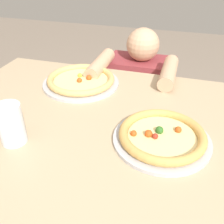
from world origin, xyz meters
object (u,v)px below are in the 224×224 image
Objects in this scene: pizza_near at (162,136)px; water_cup_clear at (11,124)px; diner_seated at (138,109)px; pizza_far at (81,80)px.

water_cup_clear reaches higher than pizza_near.
pizza_near is 0.35× the size of diner_seated.
pizza_far is at bearing 83.17° from water_cup_clear.
water_cup_clear is 0.96m from diner_seated.
water_cup_clear reaches higher than pizza_far.
pizza_near is 0.92× the size of pizza_far.
pizza_far is 0.56m from diner_seated.
diner_seated is (-0.20, 0.69, -0.35)m from pizza_near.
diner_seated is (0.20, 0.39, -0.35)m from pizza_far.
water_cup_clear is at bearing -96.83° from pizza_far.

